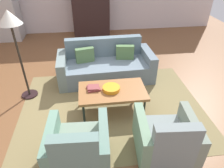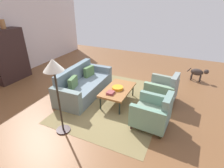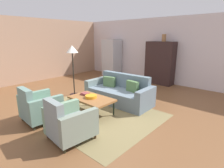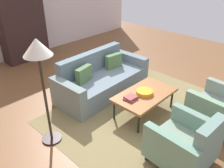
# 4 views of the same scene
# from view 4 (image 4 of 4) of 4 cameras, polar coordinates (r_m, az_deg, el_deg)

# --- Properties ---
(ground_plane) EXTENTS (10.77, 10.77, 0.00)m
(ground_plane) POSITION_cam_4_polar(r_m,az_deg,el_deg) (4.72, 0.53, -5.18)
(ground_plane) COLOR brown
(wall_back) EXTENTS (8.97, 0.12, 2.80)m
(wall_back) POSITION_cam_4_polar(r_m,az_deg,el_deg) (7.23, -23.42, 16.78)
(wall_back) COLOR silver
(wall_back) RESTS_ON ground
(area_rug) EXTENTS (3.40, 2.60, 0.01)m
(area_rug) POSITION_cam_4_polar(r_m,az_deg,el_deg) (4.56, 7.26, -6.72)
(area_rug) COLOR olive
(area_rug) RESTS_ON ground
(couch) EXTENTS (2.13, 0.97, 0.86)m
(couch) POSITION_cam_4_polar(r_m,az_deg,el_deg) (5.05, -2.86, 1.06)
(couch) COLOR slate
(couch) RESTS_ON ground
(coffee_table) EXTENTS (1.20, 0.70, 0.44)m
(coffee_table) POSITION_cam_4_polar(r_m,az_deg,el_deg) (4.32, 8.11, -2.72)
(coffee_table) COLOR black
(coffee_table) RESTS_ON ground
(armchair_left) EXTENTS (0.85, 0.85, 0.88)m
(armchair_left) POSITION_cam_4_polar(r_m,az_deg,el_deg) (3.48, 17.88, -14.20)
(armchair_left) COLOR #331F1F
(armchair_left) RESTS_ON ground
(armchair_right) EXTENTS (0.87, 0.87, 0.88)m
(armchair_right) POSITION_cam_4_polar(r_m,az_deg,el_deg) (4.41, 25.13, -5.65)
(armchair_right) COLOR black
(armchair_right) RESTS_ON ground
(fruit_bowl) EXTENTS (0.31, 0.31, 0.07)m
(fruit_bowl) POSITION_cam_4_polar(r_m,az_deg,el_deg) (4.27, 8.01, -2.00)
(fruit_bowl) COLOR orange
(fruit_bowl) RESTS_ON coffee_table
(book_stack) EXTENTS (0.26, 0.23, 0.06)m
(book_stack) POSITION_cam_4_polar(r_m,az_deg,el_deg) (4.09, 4.63, -3.40)
(book_stack) COLOR brown
(book_stack) RESTS_ON coffee_table
(cabinet) EXTENTS (1.20, 0.51, 1.80)m
(cabinet) POSITION_cam_4_polar(r_m,az_deg,el_deg) (7.03, -21.25, 12.66)
(cabinet) COLOR #2E1D1C
(cabinet) RESTS_ON ground
(floor_lamp) EXTENTS (0.40, 0.40, 1.72)m
(floor_lamp) POSITION_cam_4_polar(r_m,az_deg,el_deg) (3.29, -17.64, 6.16)
(floor_lamp) COLOR black
(floor_lamp) RESTS_ON ground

